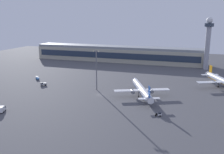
{
  "coord_description": "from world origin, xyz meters",
  "views": [
    {
      "loc": [
        53.66,
        -137.11,
        47.12
      ],
      "look_at": [
        -2.22,
        30.99,
        4.0
      ],
      "focal_mm": 39.87,
      "sensor_mm": 36.0,
      "label": 1
    }
  ],
  "objects_px": {
    "airplane_taxiway_distant": "(224,82)",
    "cargo_loader": "(43,84)",
    "airplane_far_stand": "(142,90)",
    "catering_truck": "(2,109)",
    "pushback_tug": "(160,114)",
    "control_tower": "(208,40)",
    "apron_light_central": "(96,68)",
    "maintenance_van": "(37,78)"
  },
  "relations": [
    {
      "from": "maintenance_van",
      "to": "pushback_tug",
      "type": "distance_m",
      "value": 108.37
    },
    {
      "from": "airplane_taxiway_distant",
      "to": "pushback_tug",
      "type": "xyz_separation_m",
      "value": [
        -34.25,
        -62.3,
        -3.5
      ]
    },
    {
      "from": "airplane_taxiway_distant",
      "to": "apron_light_central",
      "type": "distance_m",
      "value": 86.11
    },
    {
      "from": "control_tower",
      "to": "maintenance_van",
      "type": "height_order",
      "value": "control_tower"
    },
    {
      "from": "apron_light_central",
      "to": "maintenance_van",
      "type": "bearing_deg",
      "value": 167.83
    },
    {
      "from": "control_tower",
      "to": "catering_truck",
      "type": "height_order",
      "value": "control_tower"
    },
    {
      "from": "catering_truck",
      "to": "pushback_tug",
      "type": "distance_m",
      "value": 79.31
    },
    {
      "from": "maintenance_van",
      "to": "cargo_loader",
      "type": "distance_m",
      "value": 19.64
    },
    {
      "from": "control_tower",
      "to": "apron_light_central",
      "type": "distance_m",
      "value": 117.68
    },
    {
      "from": "control_tower",
      "to": "maintenance_van",
      "type": "bearing_deg",
      "value": -146.48
    },
    {
      "from": "control_tower",
      "to": "maintenance_van",
      "type": "relative_size",
      "value": 10.76
    },
    {
      "from": "control_tower",
      "to": "apron_light_central",
      "type": "relative_size",
      "value": 1.78
    },
    {
      "from": "control_tower",
      "to": "airplane_taxiway_distant",
      "type": "relative_size",
      "value": 1.05
    },
    {
      "from": "maintenance_van",
      "to": "cargo_loader",
      "type": "height_order",
      "value": "same"
    },
    {
      "from": "pushback_tug",
      "to": "apron_light_central",
      "type": "xyz_separation_m",
      "value": [
        -45.57,
        31.72,
        13.9
      ]
    },
    {
      "from": "airplane_taxiway_distant",
      "to": "pushback_tug",
      "type": "relative_size",
      "value": 14.43
    },
    {
      "from": "airplane_far_stand",
      "to": "airplane_taxiway_distant",
      "type": "height_order",
      "value": "airplane_taxiway_distant"
    },
    {
      "from": "pushback_tug",
      "to": "apron_light_central",
      "type": "height_order",
      "value": "apron_light_central"
    },
    {
      "from": "cargo_loader",
      "to": "catering_truck",
      "type": "distance_m",
      "value": 50.16
    },
    {
      "from": "maintenance_van",
      "to": "catering_truck",
      "type": "bearing_deg",
      "value": -116.79
    },
    {
      "from": "control_tower",
      "to": "cargo_loader",
      "type": "bearing_deg",
      "value": -138.92
    },
    {
      "from": "control_tower",
      "to": "airplane_taxiway_distant",
      "type": "xyz_separation_m",
      "value": [
        9.61,
        -63.14,
        -22.16
      ]
    },
    {
      "from": "airplane_far_stand",
      "to": "airplane_taxiway_distant",
      "type": "bearing_deg",
      "value": 10.75
    },
    {
      "from": "airplane_taxiway_distant",
      "to": "apron_light_central",
      "type": "bearing_deg",
      "value": -3.69
    },
    {
      "from": "control_tower",
      "to": "pushback_tug",
      "type": "bearing_deg",
      "value": -101.11
    },
    {
      "from": "control_tower",
      "to": "pushback_tug",
      "type": "relative_size",
      "value": 15.21
    },
    {
      "from": "maintenance_van",
      "to": "cargo_loader",
      "type": "relative_size",
      "value": 0.99
    },
    {
      "from": "maintenance_van",
      "to": "cargo_loader",
      "type": "bearing_deg",
      "value": -90.32
    },
    {
      "from": "apron_light_central",
      "to": "airplane_far_stand",
      "type": "bearing_deg",
      "value": -7.29
    },
    {
      "from": "pushback_tug",
      "to": "airplane_taxiway_distant",
      "type": "bearing_deg",
      "value": 151.1
    },
    {
      "from": "airplane_far_stand",
      "to": "airplane_taxiway_distant",
      "type": "xyz_separation_m",
      "value": [
        48.93,
        34.53,
        0.36
      ]
    },
    {
      "from": "catering_truck",
      "to": "pushback_tug",
      "type": "bearing_deg",
      "value": -7.78
    },
    {
      "from": "cargo_loader",
      "to": "pushback_tug",
      "type": "relative_size",
      "value": 1.42
    },
    {
      "from": "airplane_far_stand",
      "to": "maintenance_van",
      "type": "distance_m",
      "value": 86.12
    },
    {
      "from": "airplane_far_stand",
      "to": "cargo_loader",
      "type": "distance_m",
      "value": 70.59
    },
    {
      "from": "control_tower",
      "to": "airplane_far_stand",
      "type": "height_order",
      "value": "control_tower"
    },
    {
      "from": "cargo_loader",
      "to": "airplane_far_stand",
      "type": "bearing_deg",
      "value": -139.27
    },
    {
      "from": "airplane_taxiway_distant",
      "to": "cargo_loader",
      "type": "xyz_separation_m",
      "value": [
        -119.43,
        -32.59,
        -3.39
      ]
    },
    {
      "from": "airplane_taxiway_distant",
      "to": "control_tower",
      "type": "bearing_deg",
      "value": -105.99
    },
    {
      "from": "airplane_far_stand",
      "to": "pushback_tug",
      "type": "bearing_deg",
      "value": -86.59
    },
    {
      "from": "airplane_taxiway_distant",
      "to": "maintenance_van",
      "type": "bearing_deg",
      "value": -16.56
    },
    {
      "from": "apron_light_central",
      "to": "catering_truck",
      "type": "bearing_deg",
      "value": -121.26
    }
  ]
}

